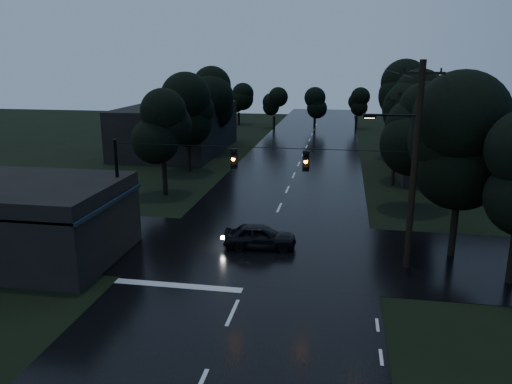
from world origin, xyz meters
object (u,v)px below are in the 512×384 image
(utility_pole_main, at_px, (413,163))
(utility_pole_far, at_px, (396,138))
(storefront, at_px, (4,219))
(car, at_px, (260,236))

(utility_pole_main, distance_m, utility_pole_far, 17.08)
(storefront, xyz_separation_m, utility_pole_main, (20.36, 2.00, 3.24))
(storefront, relative_size, utility_pole_far, 1.62)
(utility_pole_main, xyz_separation_m, car, (-7.51, 1.37, -4.59))
(utility_pole_far, bearing_deg, car, -118.26)
(storefront, xyz_separation_m, utility_pole_far, (21.25, 19.00, 1.86))
(utility_pole_far, height_order, car, utility_pole_far)
(storefront, distance_m, car, 13.35)
(car, bearing_deg, utility_pole_far, -34.32)
(storefront, height_order, utility_pole_far, utility_pole_far)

